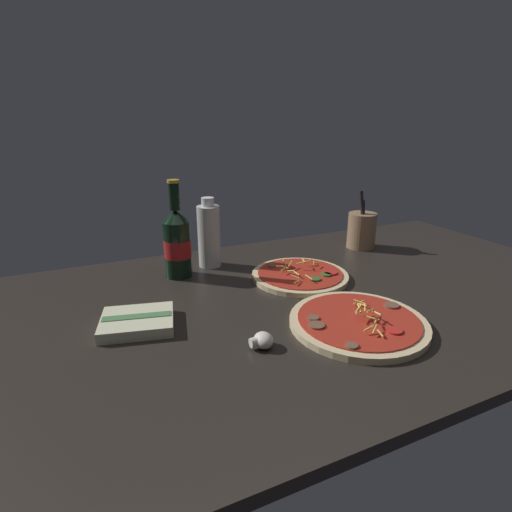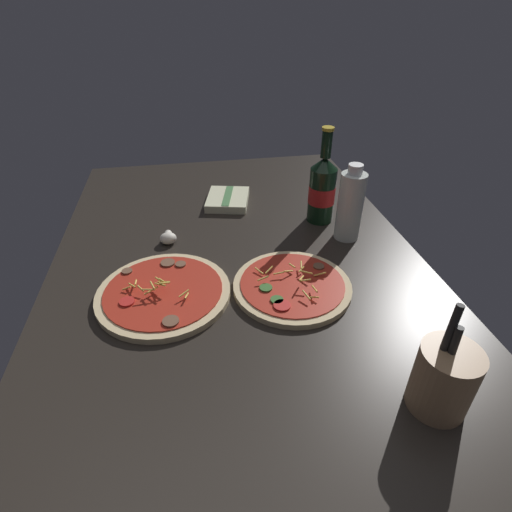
{
  "view_description": "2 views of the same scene",
  "coord_description": "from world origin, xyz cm",
  "px_view_note": "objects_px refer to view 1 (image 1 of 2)",
  "views": [
    {
      "loc": [
        -51.77,
        -76.65,
        44.03
      ],
      "look_at": [
        -12.12,
        9.95,
        10.91
      ],
      "focal_mm": 28.0,
      "sensor_mm": 36.0,
      "label": 1
    },
    {
      "loc": [
        68.12,
        -9.78,
        58.28
      ],
      "look_at": [
        -6.44,
        3.37,
        7.02
      ],
      "focal_mm": 28.0,
      "sensor_mm": 36.0,
      "label": 2
    }
  ],
  "objects_px": {
    "pizza_near": "(358,322)",
    "mushroom_left": "(262,340)",
    "pizza_far": "(300,275)",
    "beer_bottle": "(177,242)",
    "utensil_crock": "(362,230)",
    "oil_bottle": "(209,235)",
    "dish_towel": "(137,322)"
  },
  "relations": [
    {
      "from": "pizza_far",
      "to": "mushroom_left",
      "type": "xyz_separation_m",
      "value": [
        -0.24,
        -0.27,
        0.01
      ]
    },
    {
      "from": "oil_bottle",
      "to": "mushroom_left",
      "type": "height_order",
      "value": "oil_bottle"
    },
    {
      "from": "pizza_far",
      "to": "oil_bottle",
      "type": "distance_m",
      "value": 0.29
    },
    {
      "from": "mushroom_left",
      "to": "dish_towel",
      "type": "bearing_deg",
      "value": 138.57
    },
    {
      "from": "mushroom_left",
      "to": "pizza_far",
      "type": "bearing_deg",
      "value": 48.13
    },
    {
      "from": "beer_bottle",
      "to": "mushroom_left",
      "type": "xyz_separation_m",
      "value": [
        0.05,
        -0.43,
        -0.08
      ]
    },
    {
      "from": "beer_bottle",
      "to": "utensil_crock",
      "type": "bearing_deg",
      "value": -0.25
    },
    {
      "from": "pizza_near",
      "to": "beer_bottle",
      "type": "relative_size",
      "value": 1.09
    },
    {
      "from": "pizza_far",
      "to": "beer_bottle",
      "type": "xyz_separation_m",
      "value": [
        -0.29,
        0.16,
        0.09
      ]
    },
    {
      "from": "pizza_far",
      "to": "dish_towel",
      "type": "bearing_deg",
      "value": -168.49
    },
    {
      "from": "beer_bottle",
      "to": "utensil_crock",
      "type": "relative_size",
      "value": 1.36
    },
    {
      "from": "pizza_far",
      "to": "beer_bottle",
      "type": "distance_m",
      "value": 0.34
    },
    {
      "from": "mushroom_left",
      "to": "pizza_near",
      "type": "bearing_deg",
      "value": -2.36
    },
    {
      "from": "pizza_far",
      "to": "utensil_crock",
      "type": "bearing_deg",
      "value": 25.16
    },
    {
      "from": "pizza_far",
      "to": "utensil_crock",
      "type": "relative_size",
      "value": 1.35
    },
    {
      "from": "pizza_far",
      "to": "mushroom_left",
      "type": "relative_size",
      "value": 5.78
    },
    {
      "from": "pizza_near",
      "to": "oil_bottle",
      "type": "bearing_deg",
      "value": 109.28
    },
    {
      "from": "mushroom_left",
      "to": "utensil_crock",
      "type": "xyz_separation_m",
      "value": [
        0.57,
        0.42,
        0.05
      ]
    },
    {
      "from": "pizza_near",
      "to": "pizza_far",
      "type": "xyz_separation_m",
      "value": [
        0.02,
        0.28,
        -0.0
      ]
    },
    {
      "from": "beer_bottle",
      "to": "oil_bottle",
      "type": "bearing_deg",
      "value": 22.01
    },
    {
      "from": "utensil_crock",
      "to": "dish_towel",
      "type": "distance_m",
      "value": 0.81
    },
    {
      "from": "oil_bottle",
      "to": "dish_towel",
      "type": "height_order",
      "value": "oil_bottle"
    },
    {
      "from": "beer_bottle",
      "to": "dish_towel",
      "type": "distance_m",
      "value": 0.3
    },
    {
      "from": "dish_towel",
      "to": "beer_bottle",
      "type": "bearing_deg",
      "value": 58.41
    },
    {
      "from": "pizza_near",
      "to": "utensil_crock",
      "type": "distance_m",
      "value": 0.56
    },
    {
      "from": "pizza_far",
      "to": "beer_bottle",
      "type": "relative_size",
      "value": 0.99
    },
    {
      "from": "oil_bottle",
      "to": "beer_bottle",
      "type": "bearing_deg",
      "value": -157.99
    },
    {
      "from": "pizza_near",
      "to": "pizza_far",
      "type": "relative_size",
      "value": 1.1
    },
    {
      "from": "pizza_far",
      "to": "oil_bottle",
      "type": "relative_size",
      "value": 1.29
    },
    {
      "from": "beer_bottle",
      "to": "mushroom_left",
      "type": "relative_size",
      "value": 5.85
    },
    {
      "from": "pizza_near",
      "to": "mushroom_left",
      "type": "distance_m",
      "value": 0.22
    },
    {
      "from": "pizza_near",
      "to": "oil_bottle",
      "type": "height_order",
      "value": "oil_bottle"
    }
  ]
}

